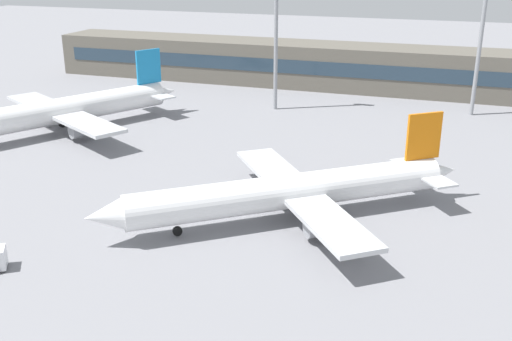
{
  "coord_description": "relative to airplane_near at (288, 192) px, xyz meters",
  "views": [
    {
      "loc": [
        27.31,
        -23.34,
        27.84
      ],
      "look_at": [
        5.58,
        40.0,
        3.0
      ],
      "focal_mm": 42.08,
      "sensor_mm": 36.0,
      "label": 1
    }
  ],
  "objects": [
    {
      "name": "ground_plane",
      "position": [
        -11.16,
        5.77,
        -3.22
      ],
      "size": [
        400.0,
        400.0,
        0.0
      ],
      "primitive_type": "plane",
      "color": "gray"
    },
    {
      "name": "terminal_building",
      "position": [
        -11.16,
        67.4,
        1.28
      ],
      "size": [
        122.59,
        12.13,
        9.0
      ],
      "color": "#5B564C",
      "rests_on": "ground_plane"
    },
    {
      "name": "airplane_near",
      "position": [
        0.0,
        0.0,
        0.0
      ],
      "size": [
        35.58,
        29.58,
        10.57
      ],
      "color": "white",
      "rests_on": "ground_plane"
    },
    {
      "name": "airplane_mid",
      "position": [
        -44.09,
        19.08,
        0.28
      ],
      "size": [
        30.69,
        42.24,
        11.49
      ],
      "color": "white",
      "rests_on": "ground_plane"
    },
    {
      "name": "floodlight_tower_west",
      "position": [
        -15.49,
        45.56,
        14.28
      ],
      "size": [
        3.2,
        0.8,
        30.82
      ],
      "color": "gray",
      "rests_on": "ground_plane"
    },
    {
      "name": "floodlight_tower_east",
      "position": [
        18.81,
        52.93,
        13.29
      ],
      "size": [
        3.2,
        0.8,
        28.9
      ],
      "color": "gray",
      "rests_on": "ground_plane"
    }
  ]
}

